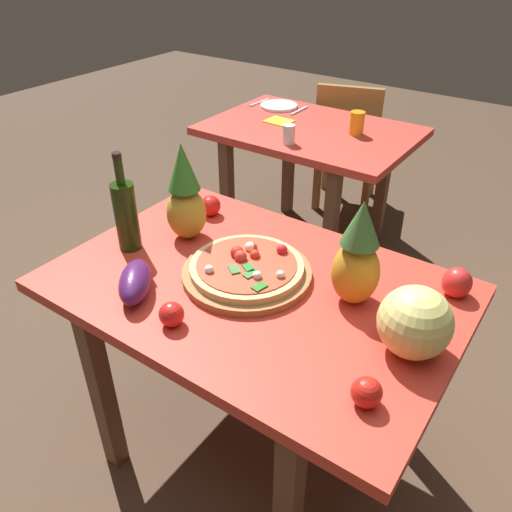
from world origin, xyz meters
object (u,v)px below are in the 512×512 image
Objects in this scene: bell_pepper at (457,283)px; tomato_by_bottle at (171,314)px; dinner_plate at (279,106)px; fork_utensil at (259,102)px; pineapple_left at (185,197)px; knife_utensil at (299,111)px; tomato_at_corner at (211,206)px; display_table at (254,307)px; pineapple_right at (357,258)px; dining_chair at (348,140)px; pizza at (247,266)px; melon at (415,322)px; drinking_glass_water at (289,134)px; background_table at (309,147)px; drinking_glass_juice at (357,123)px; wine_bottle at (126,214)px; napkin_folded at (279,121)px; eggplant at (135,282)px; pizza_board at (247,273)px; tomato_near_board at (367,392)px.

tomato_by_bottle is at bearing -135.64° from bell_pepper.
dinner_plate is 0.14m from fork_utensil.
pineapple_left is at bearing 126.00° from tomato_by_bottle.
knife_utensil is at bearing 0.00° from dinner_plate.
knife_utensil is (0.14, 0.00, -0.00)m from dinner_plate.
display_table is at bearing -34.17° from tomato_at_corner.
knife_utensil is at bearing 126.08° from pineapple_right.
pizza is at bearing 89.43° from dining_chair.
melon reaches higher than drinking_glass_water.
drinking_glass_water is (0.08, -0.87, 0.31)m from dining_chair.
dining_chair is (-0.05, 0.60, -0.15)m from background_table.
fork_utensil is at bearing 156.68° from background_table.
drinking_glass_juice reaches higher than dinner_plate.
knife_utensil reaches higher than display_table.
pineapple_left is at bearing 166.01° from pizza.
dining_chair is 11.06× the size of tomato_at_corner.
display_table is 2.02m from dining_chair.
napkin_folded is at bearing 101.84° from wine_bottle.
tomato_at_corner is at bearing 104.32° from eggplant.
pineapple_left reaches higher than melon.
tomato_by_bottle reaches higher than display_table.
melon reaches higher than dinner_plate.
eggplant is (-0.54, -0.34, -0.10)m from pineapple_right.
pizza_board is at bearing -65.05° from knife_utensil.
pizza is 1.97× the size of fork_utensil.
pizza is at bearing 177.13° from melon.
dining_chair is 2.07m from pineapple_right.
tomato_at_corner is at bearing 166.25° from pineapple_right.
tomato_at_corner is (-0.31, 0.55, 0.00)m from tomato_by_bottle.
drinking_glass_water is at bearing -124.31° from drinking_glass_juice.
tomato_by_bottle is (-0.57, -0.28, -0.06)m from melon.
bell_pepper is (0.24, 0.20, -0.10)m from pineapple_right.
melon is 2.58× the size of tomato_near_board.
pizza is 0.58m from tomato_near_board.
melon is 0.64m from tomato_by_bottle.
pineapple_left is 2.46× the size of napkin_folded.
pineapple_left is at bearing -71.65° from napkin_folded.
pineapple_right is 1.48× the size of dinner_plate.
pineapple_left reaches higher than background_table.
tomato_by_bottle reaches higher than fork_utensil.
eggplant is 1.11× the size of knife_utensil.
dining_chair is 0.69m from napkin_folded.
display_table is 0.11m from pizza_board.
background_table is 5.78× the size of melon.
knife_utensil is at bearing 90.70° from napkin_folded.
napkin_folded is at bearing 131.34° from drinking_glass_water.
bell_pepper is at bearing 44.36° from tomato_by_bottle.
knife_utensil is at bearing 133.56° from background_table.
dinner_plate is (-1.41, 1.23, -0.04)m from bell_pepper.
drinking_glass_water is at bearing -52.36° from dinner_plate.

